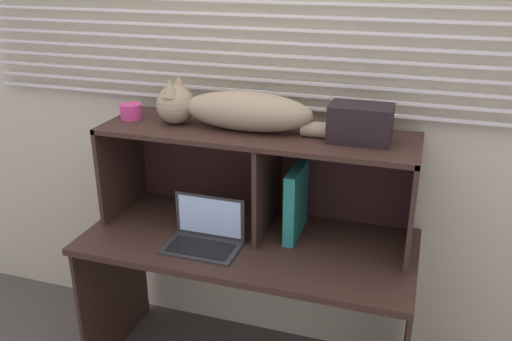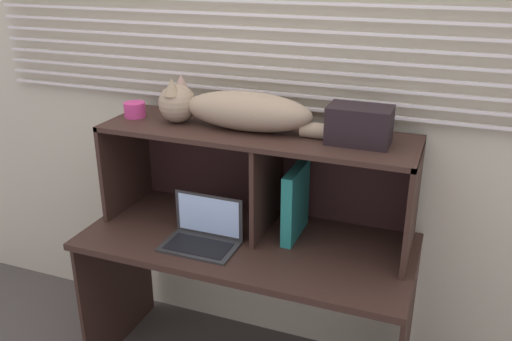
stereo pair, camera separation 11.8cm
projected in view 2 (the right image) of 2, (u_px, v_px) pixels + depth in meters
The scene contains 9 objects.
back_panel_with_blinds at pixel (276, 106), 2.52m from camera, with size 4.40×0.08×2.50m.
desk at pixel (247, 267), 2.44m from camera, with size 1.45×0.66×0.75m.
hutch_shelf_unit at pixel (260, 159), 2.40m from camera, with size 1.38×0.41×0.46m.
cat at pixel (235, 110), 2.32m from camera, with size 0.97×0.19×0.21m.
laptop at pixel (203, 234), 2.34m from camera, with size 0.32×0.20×0.20m.
binder_upright at pixel (296, 202), 2.37m from camera, with size 0.05×0.27×0.32m, color #217E75.
book_stack at pixel (212, 215), 2.56m from camera, with size 0.16×0.26×0.04m.
small_basket at pixel (135, 110), 2.50m from camera, with size 0.10×0.10×0.07m, color #C93A7C.
storage_box at pixel (359, 125), 2.14m from camera, with size 0.25×0.16×0.15m, color black.
Camera 2 is at (0.79, -1.77, 1.92)m, focal length 38.03 mm.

